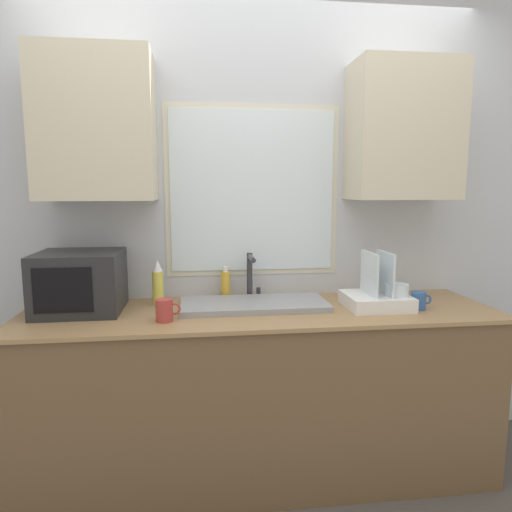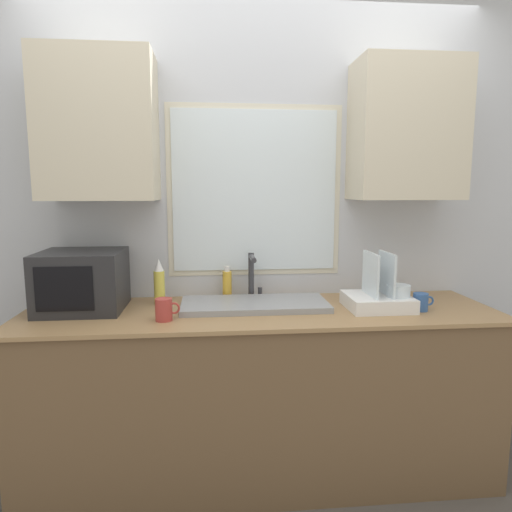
{
  "view_description": "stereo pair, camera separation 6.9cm",
  "coord_description": "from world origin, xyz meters",
  "px_view_note": "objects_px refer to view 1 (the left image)",
  "views": [
    {
      "loc": [
        -0.31,
        -1.9,
        1.49
      ],
      "look_at": [
        -0.03,
        0.29,
        1.17
      ],
      "focal_mm": 32.0,
      "sensor_mm": 36.0,
      "label": 1
    },
    {
      "loc": [
        -0.24,
        -1.91,
        1.49
      ],
      "look_at": [
        -0.03,
        0.29,
        1.17
      ],
      "focal_mm": 32.0,
      "sensor_mm": 36.0,
      "label": 2
    }
  ],
  "objects_px": {
    "faucet": "(251,272)",
    "dish_rack": "(378,296)",
    "microwave": "(80,282)",
    "spray_bottle": "(158,283)",
    "soap_bottle": "(226,284)",
    "mug_near_sink": "(165,310)"
  },
  "relations": [
    {
      "from": "faucet",
      "to": "dish_rack",
      "type": "height_order",
      "value": "dish_rack"
    },
    {
      "from": "faucet",
      "to": "spray_bottle",
      "type": "distance_m",
      "value": 0.5
    },
    {
      "from": "faucet",
      "to": "dish_rack",
      "type": "relative_size",
      "value": 0.81
    },
    {
      "from": "microwave",
      "to": "soap_bottle",
      "type": "bearing_deg",
      "value": 13.49
    },
    {
      "from": "spray_bottle",
      "to": "soap_bottle",
      "type": "xyz_separation_m",
      "value": [
        0.36,
        0.1,
        -0.04
      ]
    },
    {
      "from": "spray_bottle",
      "to": "soap_bottle",
      "type": "distance_m",
      "value": 0.38
    },
    {
      "from": "faucet",
      "to": "microwave",
      "type": "height_order",
      "value": "microwave"
    },
    {
      "from": "dish_rack",
      "to": "mug_near_sink",
      "type": "distance_m",
      "value": 1.08
    },
    {
      "from": "spray_bottle",
      "to": "faucet",
      "type": "bearing_deg",
      "value": 7.09
    },
    {
      "from": "spray_bottle",
      "to": "mug_near_sink",
      "type": "xyz_separation_m",
      "value": [
        0.06,
        -0.31,
        -0.06
      ]
    },
    {
      "from": "soap_bottle",
      "to": "mug_near_sink",
      "type": "relative_size",
      "value": 1.59
    },
    {
      "from": "microwave",
      "to": "soap_bottle",
      "type": "distance_m",
      "value": 0.76
    },
    {
      "from": "dish_rack",
      "to": "spray_bottle",
      "type": "relative_size",
      "value": 1.31
    },
    {
      "from": "microwave",
      "to": "spray_bottle",
      "type": "relative_size",
      "value": 1.66
    },
    {
      "from": "soap_bottle",
      "to": "faucet",
      "type": "bearing_deg",
      "value": -15.03
    },
    {
      "from": "dish_rack",
      "to": "spray_bottle",
      "type": "height_order",
      "value": "dish_rack"
    },
    {
      "from": "dish_rack",
      "to": "soap_bottle",
      "type": "bearing_deg",
      "value": 158.69
    },
    {
      "from": "dish_rack",
      "to": "spray_bottle",
      "type": "distance_m",
      "value": 1.15
    },
    {
      "from": "microwave",
      "to": "dish_rack",
      "type": "bearing_deg",
      "value": -4.71
    },
    {
      "from": "faucet",
      "to": "dish_rack",
      "type": "bearing_deg",
      "value": -22.62
    },
    {
      "from": "microwave",
      "to": "faucet",
      "type": "bearing_deg",
      "value": 9.06
    },
    {
      "from": "mug_near_sink",
      "to": "soap_bottle",
      "type": "bearing_deg",
      "value": 53.25
    }
  ]
}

